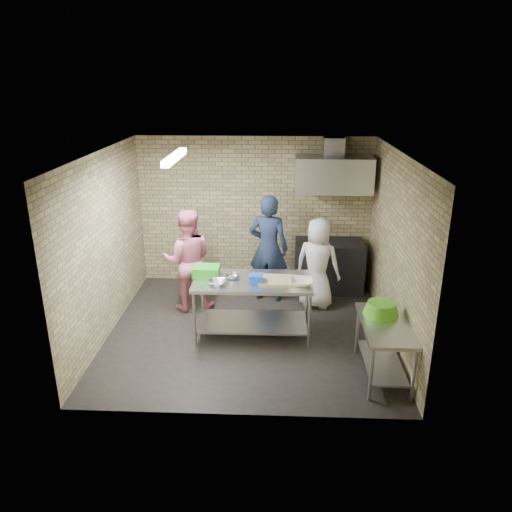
{
  "coord_description": "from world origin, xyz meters",
  "views": [
    {
      "loc": [
        0.41,
        -6.73,
        3.7
      ],
      "look_at": [
        0.1,
        0.2,
        1.15
      ],
      "focal_mm": 34.77,
      "sensor_mm": 36.0,
      "label": 1
    }
  ],
  "objects": [
    {
      "name": "mixing_bowl_b",
      "position": [
        -0.23,
        -0.01,
        0.9
      ],
      "size": [
        0.23,
        0.23,
        0.06
      ],
      "primitive_type": "imported",
      "rotation": [
        0.0,
        0.0,
        -0.1
      ],
      "color": "#B0B4B7",
      "rests_on": "prep_table"
    },
    {
      "name": "woman_white",
      "position": [
        1.09,
        0.95,
        0.77
      ],
      "size": [
        0.87,
        0.73,
        1.53
      ],
      "primitive_type": "imported",
      "rotation": [
        0.0,
        0.0,
        2.77
      ],
      "color": "white",
      "rests_on": "floor"
    },
    {
      "name": "range_hood",
      "position": [
        1.35,
        1.7,
        2.1
      ],
      "size": [
        1.3,
        0.6,
        0.6
      ],
      "primitive_type": "cube",
      "color": "silver",
      "rests_on": "back_wall"
    },
    {
      "name": "man_navy",
      "position": [
        0.27,
        1.19,
        0.93
      ],
      "size": [
        0.76,
        0.58,
        1.86
      ],
      "primitive_type": "imported",
      "rotation": [
        0.0,
        0.0,
        2.92
      ],
      "color": "#141C32",
      "rests_on": "floor"
    },
    {
      "name": "woman_pink",
      "position": [
        -1.04,
        0.76,
        0.85
      ],
      "size": [
        0.91,
        0.75,
        1.71
      ],
      "primitive_type": "imported",
      "rotation": [
        0.0,
        0.0,
        3.27
      ],
      "color": "pink",
      "rests_on": "floor"
    },
    {
      "name": "green_crate",
      "position": [
        -0.63,
        0.06,
        0.95
      ],
      "size": [
        0.39,
        0.29,
        0.15
      ],
      "primitive_type": "cube",
      "color": "green",
      "rests_on": "prep_table"
    },
    {
      "name": "wall_shelf",
      "position": [
        1.65,
        1.89,
        1.92
      ],
      "size": [
        0.8,
        0.2,
        0.04
      ],
      "primitive_type": "cube",
      "color": "#3F2B19",
      "rests_on": "back_wall"
    },
    {
      "name": "green_basin",
      "position": [
        1.78,
        -0.85,
        0.83
      ],
      "size": [
        0.46,
        0.46,
        0.17
      ],
      "primitive_type": null,
      "color": "#59C626",
      "rests_on": "side_counter"
    },
    {
      "name": "cutting_board",
      "position": [
        0.42,
        -0.08,
        0.88
      ],
      "size": [
        0.53,
        0.41,
        0.03
      ],
      "primitive_type": "cube",
      "color": "tan",
      "rests_on": "prep_table"
    },
    {
      "name": "ceiling",
      "position": [
        0.0,
        0.0,
        2.7
      ],
      "size": [
        4.2,
        4.2,
        0.0
      ],
      "primitive_type": "plane",
      "rotation": [
        3.14,
        0.0,
        0.0
      ],
      "color": "black",
      "rests_on": "ground"
    },
    {
      "name": "fluorescent_fixture",
      "position": [
        -1.0,
        0.0,
        2.64
      ],
      "size": [
        0.1,
        1.25,
        0.08
      ],
      "primitive_type": "cube",
      "color": "white",
      "rests_on": "ceiling"
    },
    {
      "name": "front_wall",
      "position": [
        0.0,
        -2.0,
        1.35
      ],
      "size": [
        4.2,
        0.06,
        2.7
      ],
      "primitive_type": "cube",
      "color": "tan",
      "rests_on": "ground"
    },
    {
      "name": "prep_table",
      "position": [
        0.07,
        -0.06,
        0.44
      ],
      "size": [
        1.74,
        0.87,
        0.87
      ],
      "primitive_type": "cube",
      "color": "silver",
      "rests_on": "floor"
    },
    {
      "name": "back_wall",
      "position": [
        0.0,
        2.0,
        1.35
      ],
      "size": [
        4.2,
        0.06,
        2.7
      ],
      "primitive_type": "cube",
      "color": "tan",
      "rests_on": "ground"
    },
    {
      "name": "left_wall",
      "position": [
        -2.1,
        0.0,
        1.35
      ],
      "size": [
        0.06,
        4.0,
        2.7
      ],
      "primitive_type": "cube",
      "color": "tan",
      "rests_on": "ground"
    },
    {
      "name": "right_wall",
      "position": [
        2.1,
        0.0,
        1.35
      ],
      "size": [
        0.06,
        4.0,
        2.7
      ],
      "primitive_type": "cube",
      "color": "tan",
      "rests_on": "ground"
    },
    {
      "name": "hood_duct",
      "position": [
        1.35,
        1.85,
        2.55
      ],
      "size": [
        0.35,
        0.3,
        0.3
      ],
      "primitive_type": "cube",
      "color": "#A5A8AD",
      "rests_on": "back_wall"
    },
    {
      "name": "mixing_bowl_a",
      "position": [
        -0.43,
        -0.26,
        0.9
      ],
      "size": [
        0.3,
        0.3,
        0.07
      ],
      "primitive_type": "imported",
      "rotation": [
        0.0,
        0.0,
        -0.1
      ],
      "color": "silver",
      "rests_on": "prep_table"
    },
    {
      "name": "floor",
      "position": [
        0.0,
        0.0,
        0.0
      ],
      "size": [
        4.2,
        4.2,
        0.0
      ],
      "primitive_type": "plane",
      "color": "black",
      "rests_on": "ground"
    },
    {
      "name": "ceramic_bowl",
      "position": [
        0.77,
        -0.21,
        0.91
      ],
      "size": [
        0.37,
        0.37,
        0.08
      ],
      "primitive_type": "imported",
      "rotation": [
        0.0,
        0.0,
        -0.1
      ],
      "color": "beige",
      "rests_on": "prep_table"
    },
    {
      "name": "side_counter",
      "position": [
        1.8,
        -1.1,
        0.38
      ],
      "size": [
        0.6,
        1.2,
        0.75
      ],
      "primitive_type": "cube",
      "color": "silver",
      "rests_on": "floor"
    },
    {
      "name": "stove",
      "position": [
        1.35,
        1.65,
        0.45
      ],
      "size": [
        1.2,
        0.7,
        0.9
      ],
      "primitive_type": "cube",
      "color": "black",
      "rests_on": "floor"
    },
    {
      "name": "blue_tub",
      "position": [
        0.12,
        -0.16,
        0.93
      ],
      "size": [
        0.19,
        0.19,
        0.13
      ],
      "primitive_type": "cube",
      "color": "blue",
      "rests_on": "prep_table"
    },
    {
      "name": "bottle_red",
      "position": [
        1.4,
        1.89,
        2.03
      ],
      "size": [
        0.07,
        0.07,
        0.18
      ],
      "primitive_type": "cylinder",
      "color": "#B22619",
      "rests_on": "wall_shelf"
    }
  ]
}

